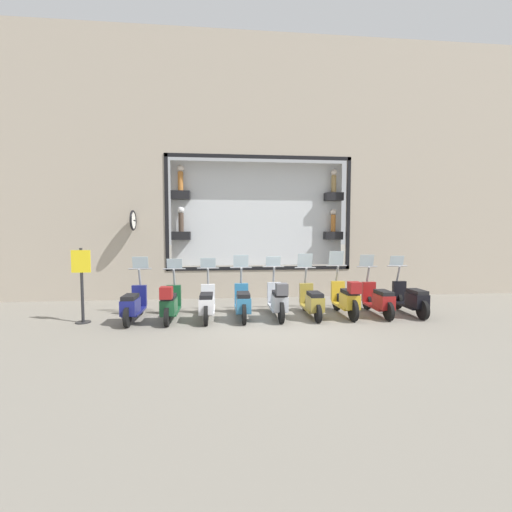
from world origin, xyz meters
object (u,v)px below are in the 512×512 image
scooter_black_0 (411,299)px  scooter_teal_5 (243,302)px  scooter_green_7 (170,303)px  scooter_silver_4 (278,300)px  scooter_red_1 (379,300)px  scooter_navy_8 (133,305)px  scooter_white_6 (207,303)px  scooter_olive_3 (312,301)px  shop_sign_post (82,282)px  scooter_yellow_2 (346,298)px

scooter_black_0 → scooter_teal_5: scooter_teal_5 is taller
scooter_teal_5 → scooter_green_7: scooter_teal_5 is taller
scooter_silver_4 → scooter_green_7: bearing=90.3°
scooter_red_1 → scooter_navy_8: scooter_red_1 is taller
scooter_silver_4 → scooter_white_6: scooter_silver_4 is taller
scooter_olive_3 → scooter_silver_4: size_ratio=0.99×
scooter_green_7 → shop_sign_post: size_ratio=0.97×
scooter_yellow_2 → scooter_silver_4: (-0.01, 1.83, -0.01)m
scooter_olive_3 → scooter_navy_8: size_ratio=1.00×
scooter_olive_3 → scooter_green_7: 3.66m
scooter_olive_3 → scooter_white_6: bearing=90.0°
shop_sign_post → scooter_green_7: bearing=-91.4°
scooter_red_1 → scooter_yellow_2: (-0.05, 0.91, 0.07)m
scooter_navy_8 → scooter_white_6: bearing=-90.0°
scooter_white_6 → shop_sign_post: 3.09m
scooter_olive_3 → scooter_teal_5: size_ratio=0.99×
scooter_yellow_2 → scooter_white_6: size_ratio=1.01×
scooter_black_0 → scooter_navy_8: bearing=90.0°
scooter_black_0 → scooter_white_6: scooter_black_0 is taller
scooter_red_1 → scooter_white_6: bearing=90.0°
scooter_red_1 → scooter_silver_4: bearing=91.2°
scooter_silver_4 → scooter_white_6: 1.83m
scooter_red_1 → scooter_olive_3: 1.83m
scooter_yellow_2 → scooter_red_1: bearing=-86.9°
scooter_black_0 → scooter_silver_4: size_ratio=1.00×
scooter_black_0 → scooter_silver_4: 3.66m
scooter_navy_8 → scooter_olive_3: bearing=-90.0°
scooter_yellow_2 → scooter_olive_3: size_ratio=1.01×
scooter_teal_5 → scooter_white_6: bearing=90.2°
scooter_white_6 → shop_sign_post: (-0.02, 3.04, 0.58)m
scooter_teal_5 → scooter_yellow_2: bearing=-91.1°
scooter_silver_4 → scooter_white_6: (0.05, 1.83, -0.06)m
scooter_black_0 → scooter_navy_8: 7.31m
scooter_yellow_2 → scooter_white_6: 3.66m
scooter_navy_8 → scooter_green_7: bearing=-94.3°
scooter_navy_8 → scooter_silver_4: bearing=-90.9°
scooter_silver_4 → scooter_teal_5: bearing=86.4°
scooter_black_0 → scooter_yellow_2: bearing=91.6°
scooter_red_1 → scooter_green_7: (-0.07, 5.48, 0.03)m
shop_sign_post → scooter_black_0: bearing=-89.9°
scooter_green_7 → scooter_navy_8: (0.07, 0.91, -0.03)m
scooter_red_1 → scooter_olive_3: scooter_olive_3 is taller
scooter_teal_5 → scooter_white_6: scooter_teal_5 is taller
scooter_teal_5 → shop_sign_post: bearing=90.3°
shop_sign_post → scooter_white_6: bearing=-89.7°
scooter_red_1 → scooter_silver_4: size_ratio=0.99×
scooter_navy_8 → shop_sign_post: shop_sign_post is taller
scooter_silver_4 → scooter_black_0: bearing=-89.1°
scooter_olive_3 → scooter_silver_4: scooter_olive_3 is taller
scooter_green_7 → scooter_navy_8: 0.92m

